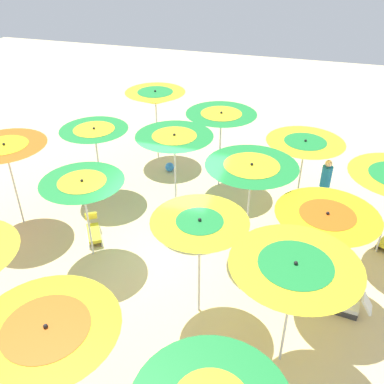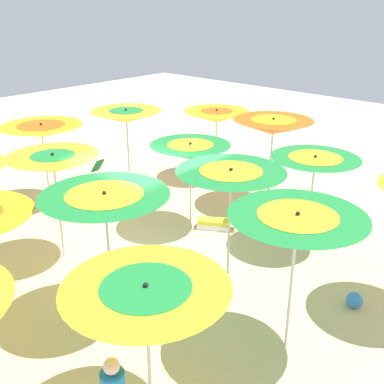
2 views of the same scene
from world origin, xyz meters
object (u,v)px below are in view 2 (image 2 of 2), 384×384
object	(u,v)px
beach_umbrella_5	(231,181)
lounger_2	(206,165)
beach_umbrella_1	(315,165)
beach_umbrella_3	(217,116)
beach_umbrella_2	(273,127)
lounger_4	(306,225)
beach_umbrella_10	(53,164)
beach_umbrella_6	(190,151)
beach_ball	(354,300)
beach_umbrella_7	(126,116)
lounger_1	(217,221)
lounger_3	(109,176)
beach_umbrella_11	(42,131)
beach_umbrella_9	(105,203)
beach_umbrella_4	(297,227)
beach_umbrella_8	(146,300)

from	to	relation	value
beach_umbrella_5	lounger_2	bearing A→B (deg)	44.71
beach_umbrella_1	beach_umbrella_3	bearing A→B (deg)	65.34
beach_umbrella_2	lounger_4	world-z (taller)	beach_umbrella_2
beach_umbrella_10	lounger_2	size ratio (longest dim) A/B	2.00
beach_umbrella_6	beach_umbrella_5	bearing A→B (deg)	-121.52
beach_umbrella_2	beach_ball	world-z (taller)	beach_umbrella_2
beach_ball	beach_umbrella_3	bearing A→B (deg)	60.40
beach_umbrella_2	beach_umbrella_3	size ratio (longest dim) A/B	1.12
beach_umbrella_7	lounger_1	xyz separation A→B (m)	(-0.33, -3.77, -2.05)
beach_umbrella_6	beach_umbrella_10	world-z (taller)	beach_umbrella_10
beach_umbrella_2	lounger_2	distance (m)	3.80
lounger_1	lounger_4	size ratio (longest dim) A/B	0.85
lounger_1	beach_umbrella_2	bearing A→B (deg)	-124.53
beach_umbrella_1	lounger_1	distance (m)	2.92
beach_umbrella_7	lounger_3	distance (m)	2.21
beach_umbrella_11	beach_umbrella_7	bearing A→B (deg)	-21.07
beach_umbrella_10	beach_ball	distance (m)	6.66
beach_umbrella_1	beach_umbrella_6	xyz separation A→B (m)	(-1.13, 2.76, -0.02)
beach_umbrella_11	beach_umbrella_10	bearing A→B (deg)	-116.70
beach_umbrella_6	lounger_4	bearing A→B (deg)	-55.76
lounger_1	lounger_3	distance (m)	4.61
beach_umbrella_6	beach_umbrella_9	bearing A→B (deg)	-158.61
beach_ball	beach_umbrella_2	bearing A→B (deg)	52.82
beach_umbrella_7	lounger_2	bearing A→B (deg)	-14.81
beach_umbrella_10	lounger_1	size ratio (longest dim) A/B	2.32
beach_ball	beach_umbrella_9	bearing A→B (deg)	134.96
beach_umbrella_4	lounger_4	world-z (taller)	beach_umbrella_4
beach_umbrella_3	beach_umbrella_10	xyz separation A→B (m)	(-6.38, -0.82, 0.24)
beach_umbrella_8	beach_umbrella_3	bearing A→B (deg)	34.60
beach_umbrella_7	beach_umbrella_3	bearing A→B (deg)	-25.96
beach_umbrella_1	beach_umbrella_2	distance (m)	2.54
beach_umbrella_10	beach_umbrella_9	bearing A→B (deg)	-103.01
lounger_3	beach_ball	distance (m)	8.72
beach_umbrella_3	beach_umbrella_10	distance (m)	6.44
beach_umbrella_7	beach_umbrella_9	size ratio (longest dim) A/B	1.00
beach_umbrella_1	beach_umbrella_11	world-z (taller)	beach_umbrella_11
beach_umbrella_5	beach_umbrella_6	distance (m)	2.82
beach_umbrella_10	beach_ball	size ratio (longest dim) A/B	7.95
beach_umbrella_1	beach_umbrella_11	bearing A→B (deg)	112.19
beach_umbrella_6	lounger_2	bearing A→B (deg)	35.47
beach_umbrella_2	beach_ball	size ratio (longest dim) A/B	8.00
beach_umbrella_1	beach_umbrella_9	xyz separation A→B (m)	(-4.84, 1.30, 0.25)
beach_umbrella_6	lounger_3	size ratio (longest dim) A/B	1.76
beach_umbrella_3	beach_umbrella_6	xyz separation A→B (m)	(-3.25, -1.87, -0.00)
beach_umbrella_3	beach_umbrella_4	distance (m)	8.32
beach_umbrella_1	beach_umbrella_6	bearing A→B (deg)	112.22
lounger_2	beach_ball	bearing A→B (deg)	-12.70
beach_umbrella_2	beach_umbrella_9	xyz separation A→B (m)	(-6.28, -0.77, 0.02)
beach_umbrella_4	beach_umbrella_8	xyz separation A→B (m)	(-2.54, 0.61, -0.31)
beach_umbrella_1	beach_umbrella_4	world-z (taller)	beach_umbrella_4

